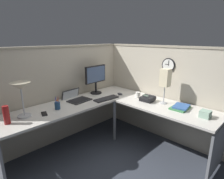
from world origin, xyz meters
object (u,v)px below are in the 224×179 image
at_px(desk_lamp_dome, 21,89).
at_px(pen_cup, 57,105).
at_px(monitor, 96,77).
at_px(desk_lamp_paper, 165,79).
at_px(keyboard, 106,99).
at_px(office_phone, 148,99).
at_px(book_stack, 180,107).
at_px(thermos_flask, 6,115).
at_px(computer_mouse, 120,94).
at_px(tissue_box, 205,114).
at_px(wall_clock, 169,65).
at_px(laptop, 76,98).
at_px(coffee_mug, 138,95).
at_px(cell_phone, 44,114).

relative_size(desk_lamp_dome, pen_cup, 2.47).
relative_size(monitor, desk_lamp_paper, 0.94).
height_order(keyboard, office_phone, office_phone).
distance_m(monitor, book_stack, 1.49).
bearing_deg(thermos_flask, pen_cup, 0.21).
bearing_deg(monitor, computer_mouse, -57.91).
relative_size(keyboard, tissue_box, 3.58).
xyz_separation_m(pen_cup, desk_lamp_paper, (1.26, -0.94, 0.33)).
xyz_separation_m(book_stack, wall_clock, (0.29, 0.39, 0.53)).
bearing_deg(pen_cup, keyboard, -12.94).
distance_m(monitor, desk_lamp_paper, 1.20).
bearing_deg(computer_mouse, keyboard, -178.72).
xyz_separation_m(laptop, desk_lamp_dome, (-0.84, -0.09, 0.34)).
bearing_deg(computer_mouse, book_stack, -83.86).
relative_size(desk_lamp_dome, wall_clock, 2.02).
distance_m(keyboard, office_phone, 0.66).
bearing_deg(computer_mouse, desk_lamp_dome, 170.97).
height_order(monitor, office_phone, monitor).
relative_size(computer_mouse, tissue_box, 0.87).
bearing_deg(pen_cup, desk_lamp_paper, -36.57).
bearing_deg(laptop, pen_cup, -158.19).
relative_size(office_phone, desk_lamp_paper, 0.40).
height_order(keyboard, pen_cup, pen_cup).
xyz_separation_m(thermos_flask, desk_lamp_paper, (1.91, -0.93, 0.27)).
height_order(laptop, pen_cup, pen_cup).
xyz_separation_m(monitor, computer_mouse, (0.23, -0.37, -0.28)).
height_order(office_phone, tissue_box, office_phone).
bearing_deg(office_phone, keyboard, 126.69).
distance_m(computer_mouse, office_phone, 0.54).
xyz_separation_m(coffee_mug, wall_clock, (0.32, -0.34, 0.50)).
height_order(keyboard, desk_lamp_dome, desk_lamp_dome).
bearing_deg(wall_clock, tissue_box, -116.20).
xyz_separation_m(office_phone, desk_lamp_paper, (0.09, -0.23, 0.35)).
distance_m(computer_mouse, desk_lamp_dome, 1.60).
bearing_deg(monitor, cell_phone, -167.93).
bearing_deg(desk_lamp_dome, wall_clock, -24.98).
relative_size(pen_cup, office_phone, 0.85).
height_order(monitor, computer_mouse, monitor).
bearing_deg(desk_lamp_paper, wall_clock, 21.54).
relative_size(computer_mouse, cell_phone, 0.72).
bearing_deg(desk_lamp_paper, book_stack, -97.00).
bearing_deg(pen_cup, thermos_flask, -179.79).
relative_size(desk_lamp_paper, tissue_box, 4.42).
xyz_separation_m(laptop, wall_clock, (1.10, -1.00, 0.52)).
distance_m(cell_phone, desk_lamp_paper, 1.77).
height_order(cell_phone, desk_lamp_paper, desk_lamp_paper).
xyz_separation_m(book_stack, tissue_box, (-0.07, -0.36, 0.02)).
height_order(keyboard, book_stack, book_stack).
relative_size(pen_cup, tissue_box, 1.50).
distance_m(computer_mouse, desk_lamp_paper, 0.86).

